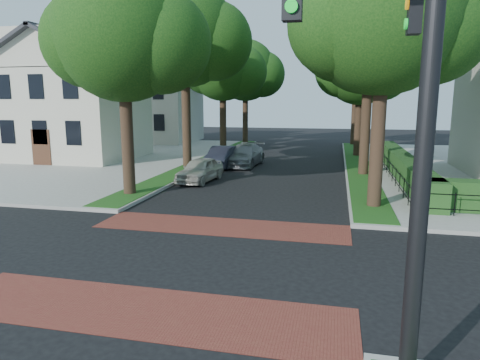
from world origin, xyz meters
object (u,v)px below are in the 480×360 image
parked_car_front (200,170)px  parked_car_middle (222,157)px  parked_car_rear (244,155)px  traffic_signal (411,81)px

parked_car_front → parked_car_middle: (-0.16, 5.28, 0.04)m
parked_car_rear → traffic_signal: bearing=-68.1°
parked_car_middle → parked_car_front: bearing=-87.8°
traffic_signal → parked_car_front: traffic_signal is taller
parked_car_front → parked_car_middle: bearing=98.0°
traffic_signal → parked_car_rear: size_ratio=1.59×
parked_car_rear → parked_car_middle: bearing=-136.3°
parked_car_front → parked_car_rear: parked_car_rear is taller
parked_car_middle → parked_car_rear: 1.69m
parked_car_middle → parked_car_rear: bearing=40.3°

